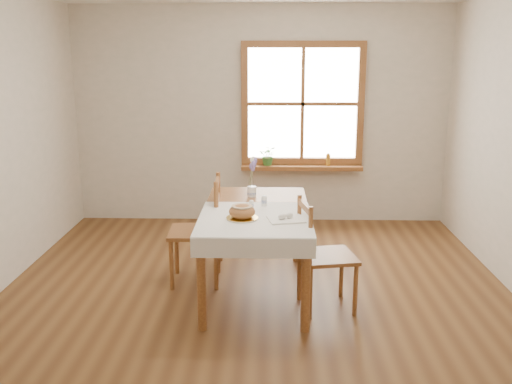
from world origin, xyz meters
TOP-DOWN VIEW (x-y plane):
  - ground at (0.00, 0.00)m, footprint 5.00×5.00m
  - room_walls at (0.00, 0.00)m, footprint 4.60×5.10m
  - window at (0.50, 2.47)m, footprint 1.46×0.08m
  - window_sill at (0.50, 2.40)m, footprint 1.46×0.20m
  - dining_table at (0.00, 0.30)m, footprint 0.90×1.60m
  - table_linen at (0.00, -0.00)m, footprint 0.91×0.99m
  - chair_left at (-0.56, 0.50)m, footprint 0.50×0.48m
  - chair_right at (0.59, -0.03)m, footprint 0.52×0.51m
  - bread_plate at (-0.10, -0.03)m, footprint 0.26×0.26m
  - bread_loaf at (-0.10, -0.03)m, footprint 0.21×0.21m
  - egg_napkin at (0.25, -0.06)m, footprint 0.32×0.29m
  - eggs at (0.25, -0.06)m, footprint 0.25×0.23m
  - salt_shaker at (-0.04, 0.26)m, footprint 0.05×0.05m
  - pepper_shaker at (0.07, 0.37)m, footprint 0.06×0.06m
  - flower_vase at (-0.05, 0.70)m, footprint 0.09×0.09m
  - lavender_bouquet at (-0.05, 0.70)m, footprint 0.15×0.15m
  - potted_plant at (0.10, 2.40)m, footprint 0.24×0.26m
  - amber_bottle at (0.82, 2.40)m, footprint 0.07×0.07m

SIDE VIEW (x-z plane):
  - ground at x=0.00m, z-range 0.00..0.00m
  - chair_right at x=0.59m, z-range 0.00..0.92m
  - chair_left at x=-0.56m, z-range 0.00..0.98m
  - dining_table at x=0.00m, z-range 0.29..1.04m
  - window_sill at x=0.50m, z-range 0.66..0.71m
  - table_linen at x=0.00m, z-range 0.75..0.76m
  - egg_napkin at x=0.25m, z-range 0.76..0.77m
  - bread_plate at x=-0.10m, z-range 0.76..0.77m
  - amber_bottle at x=0.82m, z-range 0.71..0.87m
  - eggs at x=0.25m, z-range 0.77..0.82m
  - flower_vase at x=-0.05m, z-range 0.75..0.84m
  - salt_shaker at x=-0.04m, z-range 0.76..0.84m
  - potted_plant at x=0.10m, z-range 0.71..0.90m
  - pepper_shaker at x=0.07m, z-range 0.76..0.85m
  - bread_loaf at x=-0.10m, z-range 0.77..0.89m
  - lavender_bouquet at x=-0.05m, z-range 0.84..1.12m
  - window at x=0.50m, z-range 0.72..2.18m
  - room_walls at x=0.00m, z-range 0.38..3.03m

